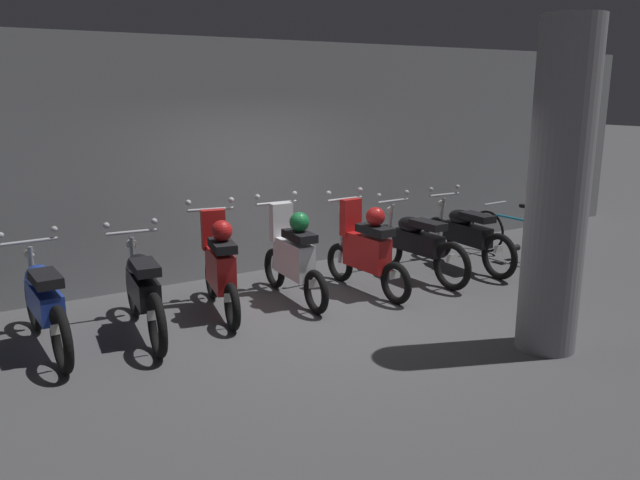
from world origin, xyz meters
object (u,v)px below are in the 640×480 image
Objects in this scene: motorbike_slot_2 at (220,266)px; motorbike_slot_4 at (366,249)px; motorbike_slot_6 at (466,235)px; motorbike_slot_5 at (417,243)px; support_pillar at (558,191)px; motorbike_slot_0 at (44,302)px; motorbike_slot_3 at (293,255)px; motorbike_slot_1 at (143,290)px; bicycle at (514,236)px.

motorbike_slot_2 is 1.92m from motorbike_slot_4.
motorbike_slot_6 is (1.92, 0.16, -0.08)m from motorbike_slot_4.
motorbike_slot_5 is 0.96m from motorbike_slot_6.
motorbike_slot_6 is 0.60× the size of support_pillar.
motorbike_slot_0 is 1.16× the size of motorbike_slot_3.
motorbike_slot_4 is (2.87, -0.05, 0.08)m from motorbike_slot_1.
bicycle is (5.76, 0.08, -0.13)m from motorbike_slot_1.
bicycle is at bearing -1.89° from motorbike_slot_6.
motorbike_slot_3 is 0.86× the size of motorbike_slot_6.
motorbike_slot_1 is 1.13× the size of bicycle.
motorbike_slot_2 reaches higher than bicycle.
motorbike_slot_0 is at bearing -178.80° from motorbike_slot_3.
motorbike_slot_4 is 0.97m from motorbike_slot_5.
motorbike_slot_3 reaches higher than motorbike_slot_1.
motorbike_slot_5 is (0.96, 0.13, -0.08)m from motorbike_slot_4.
motorbike_slot_4 is 1.92m from motorbike_slot_6.
bicycle is (3.85, -0.08, -0.21)m from motorbike_slot_3.
motorbike_slot_2 is at bearing 131.91° from support_pillar.
motorbike_slot_0 and motorbike_slot_6 have the same top height.
motorbike_slot_3 is 0.97× the size of bicycle.
motorbike_slot_1 is 0.98m from motorbike_slot_2.
motorbike_slot_1 is 0.60× the size of support_pillar.
motorbike_slot_1 and motorbike_slot_5 have the same top height.
motorbike_slot_3 reaches higher than bicycle.
motorbike_slot_3 is at bearing -1.81° from motorbike_slot_2.
motorbike_slot_1 is at bearing -178.77° from motorbike_slot_5.
motorbike_slot_2 is at bearing 178.65° from bicycle.
support_pillar reaches higher than motorbike_slot_2.
motorbike_slot_5 is 1.00× the size of motorbike_slot_6.
motorbike_slot_3 is at bearing 178.98° from motorbike_slot_6.
motorbike_slot_1 is at bearing 179.09° from motorbike_slot_4.
motorbike_slot_1 is (0.96, -0.10, 0.00)m from motorbike_slot_0.
bicycle is at bearing 2.47° from motorbike_slot_4.
motorbike_slot_4 is (0.95, -0.21, 0.00)m from motorbike_slot_3.
motorbike_slot_4 is at bearing -0.91° from motorbike_slot_1.
motorbike_slot_0 is at bearing 179.80° from bicycle.
motorbike_slot_2 and motorbike_slot_3 have the same top height.
motorbike_slot_0 is 1.00× the size of motorbike_slot_5.
motorbike_slot_3 is 2.87m from motorbike_slot_6.
motorbike_slot_5 is at bearing -0.24° from motorbike_slot_0.
motorbike_slot_0 and motorbike_slot_5 have the same top height.
motorbike_slot_3 is 3.21m from support_pillar.
motorbike_slot_6 is at bearing -1.21° from motorbike_slot_2.
motorbike_slot_0 is at bearing 177.79° from motorbike_slot_4.
motorbike_slot_5 is at bearing 179.92° from bicycle.
motorbike_slot_4 reaches higher than motorbike_slot_1.
motorbike_slot_0 is 1.92m from motorbike_slot_2.
motorbike_slot_6 is at bearing 1.34° from motorbike_slot_1.
motorbike_slot_2 reaches higher than motorbike_slot_5.
motorbike_slot_4 reaches higher than bicycle.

